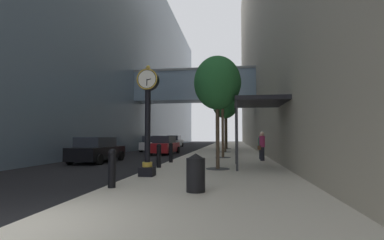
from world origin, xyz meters
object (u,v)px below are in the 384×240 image
Objects in this scene: trash_bin at (196,172)px; car_white_trailing at (153,144)px; bollard_nearest at (112,167)px; pedestrian_by_clock at (261,146)px; street_tree_far at (227,109)px; car_black_near at (97,150)px; pedestrian_walking at (262,145)px; car_silver_mid at (174,142)px; street_clock at (148,115)px; bollard_third at (159,155)px; street_tree_near at (217,83)px; street_tree_mid_far at (225,104)px; street_tree_mid_near at (222,83)px; bollard_fourth at (171,152)px; car_red_far at (165,145)px.

car_white_trailing is (-7.51, 21.71, 0.12)m from trash_bin.
bollard_nearest is 0.69× the size of pedestrian_by_clock.
car_black_near is (-7.82, -17.19, -4.20)m from street_tree_far.
pedestrian_walking reaches higher than bollard_nearest.
car_silver_mid is at bearing 98.70° from bollard_nearest.
pedestrian_by_clock is (5.11, 8.71, -1.47)m from street_clock.
pedestrian_by_clock is at bearing 47.11° from bollard_third.
car_silver_mid is at bearing 114.20° from pedestrian_walking.
pedestrian_walking reaches higher than trash_bin.
street_tree_near is at bearing 86.60° from trash_bin.
bollard_nearest is at bearing -60.64° from car_black_near.
bollard_third is 0.19× the size of street_tree_mid_far.
car_black_near is 24.22m from car_silver_mid.
street_tree_near is at bearing 60.88° from bollard_nearest.
street_tree_near reaches higher than bollard_nearest.
trash_bin is 10.50m from pedestrian_walking.
street_tree_near is 0.77× the size of street_tree_mid_near.
bollard_fourth is 0.27× the size of car_white_trailing.
bollard_fourth is 0.19× the size of street_tree_far.
street_tree_mid_far is (2.86, 19.05, 3.99)m from bollard_nearest.
pedestrian_by_clock is (2.56, -7.87, -3.71)m from street_tree_mid_far.
car_white_trailing is (-5.28, 18.99, -1.69)m from street_clock.
car_silver_mid is (-10.41, 23.18, -0.25)m from pedestrian_walking.
bollard_nearest is at bearing -76.98° from car_white_trailing.
bollard_fourth is at bearing 93.22° from street_clock.
street_tree_near is (2.55, 2.67, 1.66)m from street_clock.
car_red_far is at bearing 102.38° from bollard_third.
street_tree_mid_near is at bearing 75.14° from street_clock.
bollard_fourth is at bearing -99.05° from street_tree_far.
street_clock is at bearing -80.04° from car_silver_mid.
street_tree_near reaches higher than bollard_fourth.
car_white_trailing is at bearing 135.29° from pedestrian_by_clock.
street_clock is at bearing -133.71° from street_tree_near.
street_tree_mid_far is (2.86, 11.03, 3.99)m from bollard_fourth.
car_black_near is at bearing -127.39° from street_tree_mid_far.
bollard_third is at bearing -97.89° from street_tree_far.
bollard_fourth is 14.34m from car_white_trailing.
street_tree_far is at bearing 83.71° from bollard_nearest.
trash_bin is 0.23× the size of car_red_far.
street_tree_near reaches higher than pedestrian_walking.
car_silver_mid is (-5.06, 33.03, 0.10)m from bollard_nearest.
bollard_nearest is 1.09× the size of trash_bin.
street_tree_mid_far is at bearing 105.19° from pedestrian_walking.
street_clock reaches higher than trash_bin.
street_tree_near is 18.41m from car_white_trailing.
pedestrian_by_clock is (5.42, 11.18, 0.28)m from bollard_nearest.
car_white_trailing is at bearing 162.83° from street_tree_mid_far.
bollard_third is 0.25× the size of car_black_near.
bollard_nearest is 0.17× the size of street_tree_mid_near.
pedestrian_walking is 0.41× the size of car_silver_mid.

